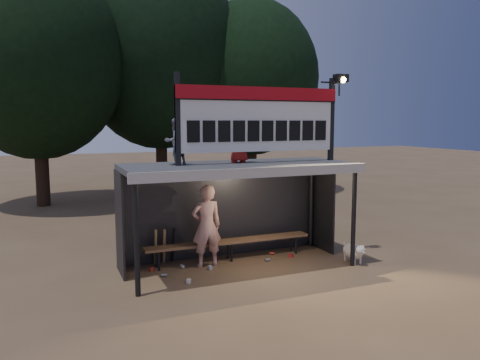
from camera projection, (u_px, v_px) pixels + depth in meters
name	position (u px, v px, depth m)	size (l,w,h in m)	color
ground	(239.00, 267.00, 10.43)	(80.00, 80.00, 0.00)	brown
player	(207.00, 226.00, 10.38)	(0.67, 0.44, 1.84)	white
child_a	(175.00, 142.00, 9.78)	(0.47, 0.37, 0.97)	slate
child_b	(239.00, 138.00, 10.28)	(0.53, 0.34, 1.08)	maroon
dugout_shelter	(234.00, 184.00, 10.43)	(5.10, 2.08, 2.32)	#3F3F41
scoreboard_assembly	(262.00, 117.00, 10.23)	(4.10, 0.27, 1.99)	black
bench	(230.00, 242.00, 10.88)	(4.00, 0.35, 0.48)	brown
tree_left	(36.00, 59.00, 17.37)	(6.46, 6.46, 9.27)	#301F15
tree_mid	(159.00, 54.00, 20.57)	(7.22, 7.22, 10.36)	#311F15
tree_right	(252.00, 78.00, 21.31)	(6.08, 6.08, 8.72)	black
dog	(354.00, 251.00, 10.68)	(0.36, 0.81, 0.49)	silver
bats	(164.00, 246.00, 10.56)	(0.48, 0.33, 0.84)	#9C7C49
litter	(218.00, 265.00, 10.41)	(3.42, 1.27, 0.08)	#A3261C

